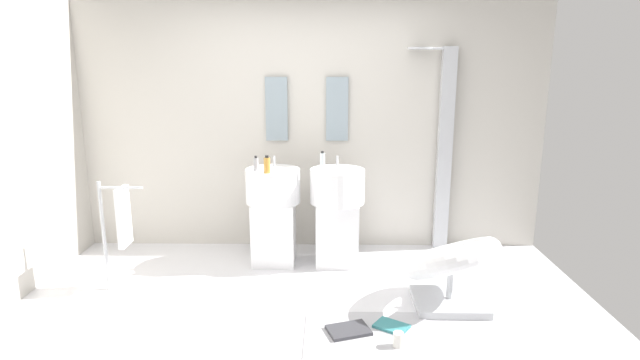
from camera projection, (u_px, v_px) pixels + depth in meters
name	position (u px, v px, depth m)	size (l,w,h in m)	color
ground_plane	(299.00, 320.00, 3.87)	(4.80, 3.60, 0.04)	silver
rear_partition	(307.00, 122.00, 5.18)	(4.80, 0.10, 2.60)	beige
pedestal_sink_left	(274.00, 211.00, 4.83)	(0.51, 0.51, 1.02)	white
pedestal_sink_right	(337.00, 211.00, 4.82)	(0.51, 0.51, 1.02)	white
vanity_mirror_left	(277.00, 109.00, 5.09)	(0.22, 0.03, 0.63)	#8C9EA8
vanity_mirror_right	(337.00, 109.00, 5.08)	(0.22, 0.03, 0.63)	#8C9EA8
shower_column	(443.00, 146.00, 5.09)	(0.49, 0.24, 2.05)	#B7BABF
lounge_chair	(451.00, 264.00, 3.99)	(1.10, 1.10, 0.65)	#B7BABF
towel_rack	(120.00, 219.00, 4.20)	(0.37, 0.22, 0.95)	#B7BABF
area_rug	(369.00, 338.00, 3.57)	(0.90, 0.74, 0.01)	#B2B2B7
magazine_teal	(391.00, 326.00, 3.70)	(0.24, 0.17, 0.02)	teal
magazine_charcoal	(349.00, 330.00, 3.64)	(0.29, 0.21, 0.02)	#38383D
coffee_mug	(398.00, 340.00, 3.44)	(0.07, 0.07, 0.10)	white
soap_bottle_grey	(256.00, 164.00, 4.66)	(0.04, 0.04, 0.14)	#99999E
soap_bottle_clear	(322.00, 162.00, 4.65)	(0.05, 0.05, 0.18)	silver
soap_bottle_amber	(267.00, 165.00, 4.56)	(0.06, 0.06, 0.16)	#C68C38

